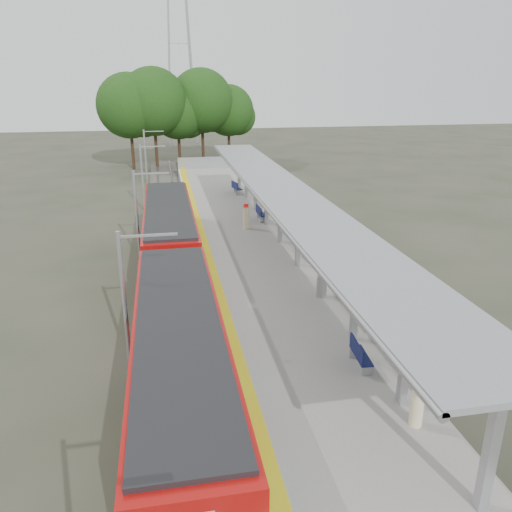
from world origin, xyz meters
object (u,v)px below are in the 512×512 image
Objects in this scene: train at (173,278)px; bench_far at (236,187)px; bench_near at (359,354)px; bench_mid at (260,213)px; info_pillar_near at (418,403)px; litter_bin at (322,287)px; info_pillar_far at (246,218)px.

train reaches higher than bench_far.
bench_mid is at bearing 93.35° from bench_near.
bench_near is at bearing -102.52° from bench_far.
train is 13.74m from bench_mid.
litter_bin is (0.08, 8.97, -0.24)m from info_pillar_near.
bench_mid is 21.98m from info_pillar_near.
bench_far is at bearing 94.41° from bench_near.
info_pillar_near is at bearing -97.71° from info_pillar_far.
bench_mid reaches higher than litter_bin.
bench_mid reaches higher than bench_near.
info_pillar_far is at bearing -127.90° from bench_mid.
bench_near is 0.87× the size of info_pillar_near.
bench_far is at bearing 91.67° from litter_bin.
info_pillar_near reaches higher than bench_near.
train is 6.58m from litter_bin.
train is at bearing 143.70° from info_pillar_near.
info_pillar_far is at bearing 97.91° from litter_bin.
info_pillar_near reaches higher than bench_far.
info_pillar_near is at bearing -101.69° from bench_far.
train is 29.26× the size of litter_bin.
info_pillar_near is (0.45, -3.16, 0.21)m from bench_near.
info_pillar_far reaches higher than bench_near.
litter_bin is (6.51, -0.79, -0.58)m from train.
bench_mid is 8.73m from bench_far.
bench_far is 21.74m from litter_bin.
info_pillar_far is at bearing 114.48° from info_pillar_near.
bench_mid is at bearing 62.88° from train.
bench_near is at bearing -95.26° from litter_bin.
info_pillar_far is (-1.47, 20.14, 0.01)m from info_pillar_near.
train is at bearing 136.36° from bench_near.
bench_near is 5.84m from litter_bin.
train is 21.76m from bench_far.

